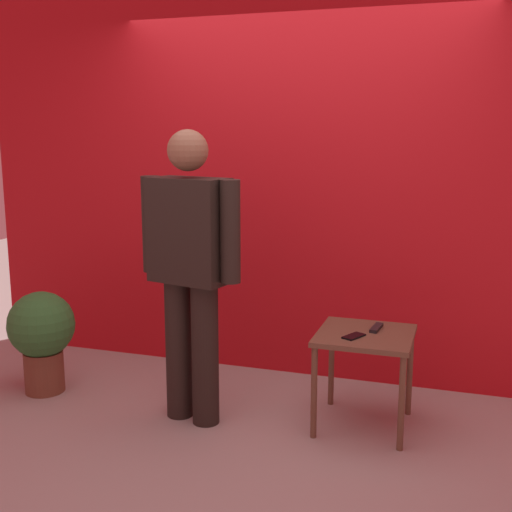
# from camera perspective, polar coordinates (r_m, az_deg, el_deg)

# --- Properties ---
(ground_plane) EXTENTS (12.00, 12.00, 0.00)m
(ground_plane) POSITION_cam_1_polar(r_m,az_deg,el_deg) (3.75, -1.50, -16.59)
(ground_plane) COLOR #9E9991
(back_wall_red) EXTENTS (4.88, 0.12, 2.86)m
(back_wall_red) POSITION_cam_1_polar(r_m,az_deg,el_deg) (4.56, 3.87, 7.11)
(back_wall_red) COLOR red
(back_wall_red) RESTS_ON ground_plane
(standing_person) EXTENTS (0.69, 0.33, 1.74)m
(standing_person) POSITION_cam_1_polar(r_m,az_deg,el_deg) (3.82, -5.78, -0.56)
(standing_person) COLOR black
(standing_person) RESTS_ON ground_plane
(side_table) EXTENTS (0.55, 0.55, 0.57)m
(side_table) POSITION_cam_1_polar(r_m,az_deg,el_deg) (3.89, 9.50, -7.83)
(side_table) COLOR brown
(side_table) RESTS_ON ground_plane
(cell_phone) EXTENTS (0.13, 0.16, 0.01)m
(cell_phone) POSITION_cam_1_polar(r_m,az_deg,el_deg) (3.78, 8.55, -6.95)
(cell_phone) COLOR black
(cell_phone) RESTS_ON side_table
(tv_remote) EXTENTS (0.06, 0.17, 0.02)m
(tv_remote) POSITION_cam_1_polar(r_m,az_deg,el_deg) (3.94, 10.48, -6.19)
(tv_remote) COLOR black
(tv_remote) RESTS_ON side_table
(potted_plant) EXTENTS (0.44, 0.44, 0.69)m
(potted_plant) POSITION_cam_1_polar(r_m,az_deg,el_deg) (4.58, -18.23, -6.43)
(potted_plant) COLOR brown
(potted_plant) RESTS_ON ground_plane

